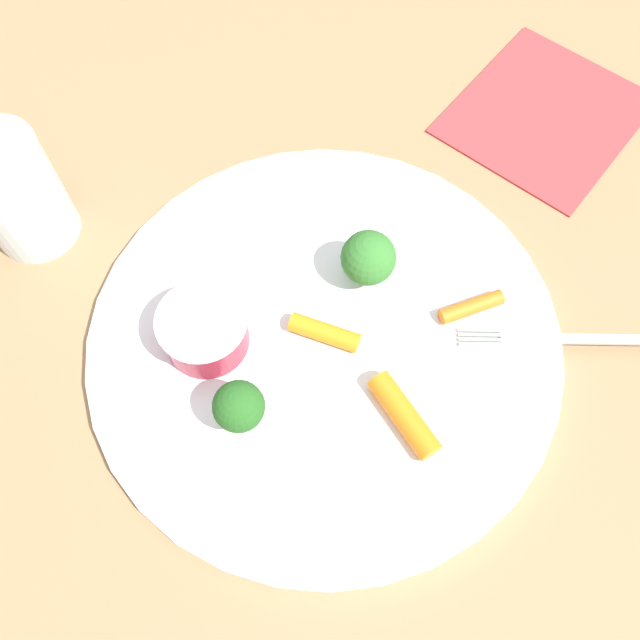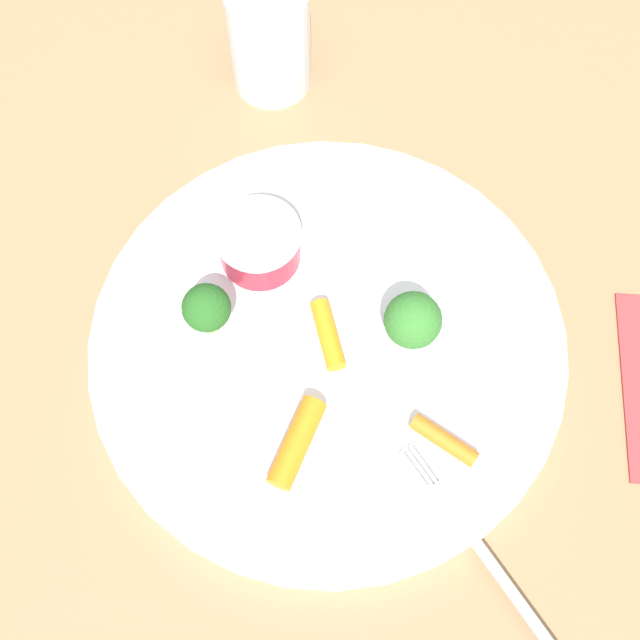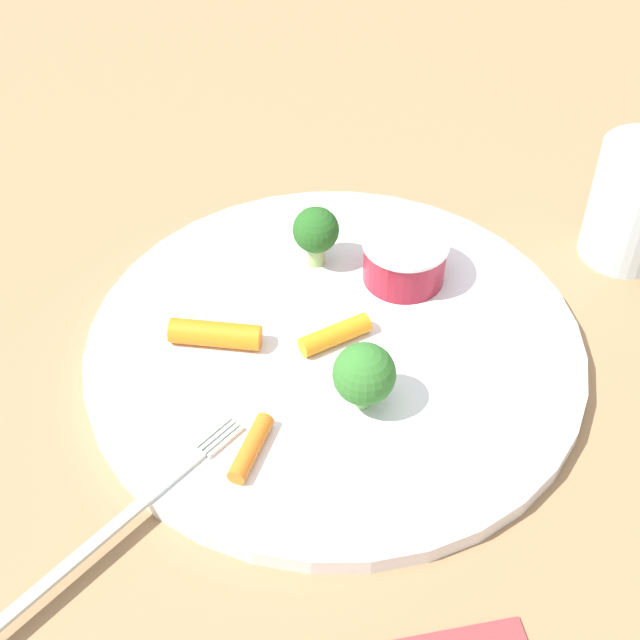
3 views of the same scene
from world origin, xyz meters
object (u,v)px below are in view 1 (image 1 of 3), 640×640
at_px(sauce_cup, 204,330).
at_px(fork, 594,339).
at_px(carrot_stick_1, 332,332).
at_px(napkin, 546,114).
at_px(plate, 324,340).
at_px(carrot_stick_0, 471,307).
at_px(broccoli_floret_0, 239,407).
at_px(carrot_stick_2, 404,415).
at_px(broccoli_floret_1, 363,255).
at_px(drinking_glass, 16,193).

distance_m(sauce_cup, fork, 0.26).
xyz_separation_m(carrot_stick_1, fork, (0.09, -0.15, -0.01)).
bearing_deg(napkin, sauce_cup, 161.46).
relative_size(carrot_stick_1, napkin, 0.31).
height_order(plate, carrot_stick_0, carrot_stick_0).
height_order(broccoli_floret_0, carrot_stick_0, broccoli_floret_0).
height_order(carrot_stick_1, carrot_stick_2, carrot_stick_2).
distance_m(carrot_stick_2, fork, 0.14).
relative_size(sauce_cup, broccoli_floret_1, 1.29).
bearing_deg(fork, carrot_stick_2, 145.46).
relative_size(carrot_stick_1, carrot_stick_2, 0.82).
bearing_deg(broccoli_floret_0, plate, -8.29).
bearing_deg(drinking_glass, broccoli_floret_1, -68.24).
distance_m(broccoli_floret_0, broccoli_floret_1, 0.13).
bearing_deg(drinking_glass, napkin, -41.56).
xyz_separation_m(plate, drinking_glass, (-0.04, 0.23, 0.04)).
xyz_separation_m(fork, drinking_glass, (-0.13, 0.38, 0.03)).
bearing_deg(sauce_cup, broccoli_floret_1, -31.18).
bearing_deg(carrot_stick_2, carrot_stick_1, 70.16).
xyz_separation_m(carrot_stick_0, napkin, (0.20, 0.03, -0.02)).
xyz_separation_m(plate, fork, (0.09, -0.15, 0.01)).
bearing_deg(broccoli_floret_1, napkin, -11.98).
xyz_separation_m(sauce_cup, carrot_stick_0, (0.11, -0.14, -0.01)).
relative_size(broccoli_floret_0, carrot_stick_2, 0.78).
relative_size(carrot_stick_0, carrot_stick_2, 0.78).
xyz_separation_m(broccoli_floret_0, carrot_stick_0, (0.15, -0.08, -0.02)).
bearing_deg(carrot_stick_0, fork, -72.64).
height_order(plate, carrot_stick_1, carrot_stick_1).
bearing_deg(fork, sauce_cup, 122.84).
distance_m(plate, sauce_cup, 0.08).
relative_size(sauce_cup, carrot_stick_2, 1.01).
distance_m(sauce_cup, drinking_glass, 0.17).
distance_m(carrot_stick_0, carrot_stick_2, 0.09).
bearing_deg(napkin, carrot_stick_2, -173.99).
bearing_deg(carrot_stick_2, plate, 73.39).
height_order(broccoli_floret_0, fork, broccoli_floret_0).
bearing_deg(napkin, drinking_glass, 138.44).
bearing_deg(napkin, broccoli_floret_1, 168.02).
relative_size(broccoli_floret_1, carrot_stick_2, 0.78).
bearing_deg(napkin, broccoli_floret_0, 171.31).
height_order(carrot_stick_0, carrot_stick_1, carrot_stick_1).
bearing_deg(carrot_stick_1, plate, 129.07).
bearing_deg(carrot_stick_0, broccoli_floret_1, 101.87).
bearing_deg(drinking_glass, carrot_stick_2, -87.26).
height_order(carrot_stick_0, drinking_glass, drinking_glass).
bearing_deg(carrot_stick_1, drinking_glass, 99.54).
bearing_deg(napkin, plate, 171.19).
xyz_separation_m(carrot_stick_1, carrot_stick_2, (-0.02, -0.07, 0.00)).
relative_size(broccoli_floret_1, drinking_glass, 0.51).
bearing_deg(carrot_stick_0, broccoli_floret_0, 150.26).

